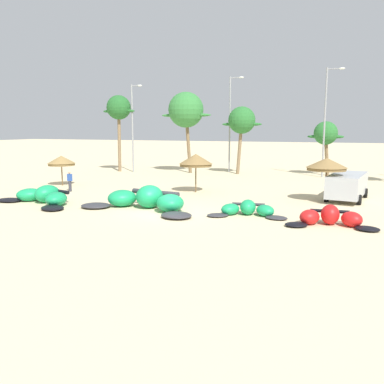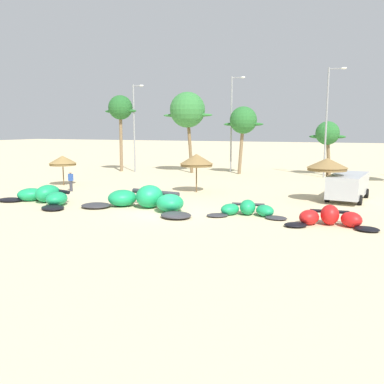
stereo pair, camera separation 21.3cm
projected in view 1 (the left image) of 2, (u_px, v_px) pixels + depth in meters
ground_plane at (166, 212)px, 24.39m from camera, size 260.00×260.00×0.00m
kite_far_left at (43, 197)px, 27.27m from camera, size 6.75×4.03×1.20m
kite_left at (146, 200)px, 25.34m from camera, size 8.25×4.24×1.45m
kite_left_of_center at (248, 210)px, 23.48m from camera, size 4.71×2.59×0.89m
kite_center at (330, 218)px, 21.03m from camera, size 4.82×2.49×1.06m
beach_umbrella_near_van at (61, 161)px, 35.56m from camera, size 2.39×2.39×2.63m
beach_umbrella_middle at (196, 160)px, 31.70m from camera, size 2.63×2.63×3.03m
beach_umbrella_near_palms at (327, 164)px, 27.65m from camera, size 2.74×2.74×3.01m
parked_van at (348, 184)px, 28.60m from camera, size 2.86×5.51×1.84m
person_near_kites at (70, 181)px, 32.34m from camera, size 0.36×0.24×1.62m
palm_leftmost at (119, 109)px, 46.48m from camera, size 4.16×2.77×8.77m
palm_left at (186, 110)px, 45.21m from camera, size 5.94×3.96×9.03m
palm_left_of_gap at (242, 121)px, 43.89m from camera, size 4.41×2.94×7.36m
palm_center_left at (326, 134)px, 42.96m from camera, size 3.74×2.49×5.76m
lamppost_west at (133, 124)px, 46.18m from camera, size 1.41×0.24×9.88m
lamppost_west_center at (231, 120)px, 45.81m from camera, size 1.62×0.24×10.72m
lamppost_east_center at (326, 118)px, 40.87m from camera, size 1.76×0.24×10.97m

